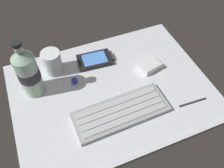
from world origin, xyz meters
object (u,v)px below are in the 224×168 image
at_px(handheld_device, 95,60).
at_px(charger_block, 150,65).
at_px(water_bottle, 28,72).
at_px(stylus_pen, 193,102).
at_px(keyboard, 121,112).
at_px(juice_cup, 52,63).
at_px(trackball_mouse, 74,80).

relative_size(handheld_device, charger_block, 1.89).
relative_size(water_bottle, stylus_pen, 2.19).
xyz_separation_m(keyboard, juice_cup, (-0.15, 0.25, 0.03)).
height_order(handheld_device, water_bottle, water_bottle).
bearing_deg(charger_block, water_bottle, 172.52).
height_order(handheld_device, charger_block, charger_block).
bearing_deg(water_bottle, stylus_pen, -27.58).
relative_size(keyboard, stylus_pen, 3.08).
distance_m(water_bottle, stylus_pen, 0.51).
height_order(keyboard, charger_block, charger_block).
bearing_deg(charger_block, keyboard, -141.22).
height_order(keyboard, juice_cup, juice_cup).
bearing_deg(charger_block, juice_cup, 160.37).
xyz_separation_m(water_bottle, charger_block, (0.39, -0.05, -0.08)).
height_order(handheld_device, juice_cup, juice_cup).
relative_size(handheld_device, stylus_pen, 1.39).
distance_m(handheld_device, stylus_pen, 0.36).
bearing_deg(stylus_pen, water_bottle, 155.31).
distance_m(charger_block, stylus_pen, 0.19).
xyz_separation_m(keyboard, water_bottle, (-0.22, 0.19, 0.08)).
relative_size(trackball_mouse, stylus_pen, 0.23).
bearing_deg(water_bottle, juice_cup, 37.52).
bearing_deg(keyboard, charger_block, 38.78).
bearing_deg(charger_block, handheld_device, 148.57).
bearing_deg(stylus_pen, charger_block, 110.49).
distance_m(handheld_device, water_bottle, 0.25).
distance_m(trackball_mouse, stylus_pen, 0.39).
bearing_deg(handheld_device, water_bottle, -167.46).
bearing_deg(water_bottle, charger_block, -7.48).
bearing_deg(stylus_pen, juice_cup, 144.41).
height_order(juice_cup, charger_block, juice_cup).
height_order(trackball_mouse, stylus_pen, trackball_mouse).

